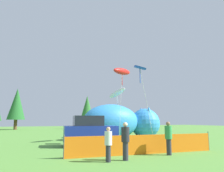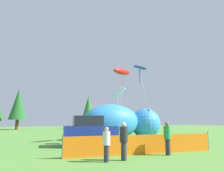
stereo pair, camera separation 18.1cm
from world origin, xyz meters
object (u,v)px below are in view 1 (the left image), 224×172
(spectator_in_black_shirt, at_px, (125,139))
(kite_red_lizard, at_px, (122,72))
(spectator_in_grey_shirt, at_px, (168,137))
(spectator_in_blue_shirt, at_px, (108,143))
(kite_white_ghost, at_px, (117,93))
(kite_blue_box, at_px, (140,69))
(folding_chair, at_px, (167,137))
(parked_car, at_px, (90,131))
(inflatable_cat, at_px, (121,123))

(spectator_in_black_shirt, distance_m, kite_red_lizard, 10.48)
(spectator_in_grey_shirt, relative_size, spectator_in_blue_shirt, 1.15)
(kite_red_lizard, height_order, kite_white_ghost, kite_red_lizard)
(spectator_in_black_shirt, distance_m, kite_blue_box, 8.67)
(spectator_in_black_shirt, height_order, kite_red_lizard, kite_red_lizard)
(kite_blue_box, bearing_deg, kite_white_ghost, 82.47)
(folding_chair, xyz_separation_m, kite_white_ghost, (-1.24, 6.82, 4.31))
(folding_chair, bearing_deg, kite_blue_box, -27.75)
(folding_chair, distance_m, kite_white_ghost, 8.16)
(kite_blue_box, bearing_deg, spectator_in_blue_shirt, -133.21)
(parked_car, xyz_separation_m, spectator_in_grey_shirt, (2.73, -5.71, -0.09))
(spectator_in_blue_shirt, bearing_deg, parked_car, 79.50)
(folding_chair, relative_size, kite_red_lizard, 0.13)
(parked_car, bearing_deg, kite_white_ghost, 57.84)
(parked_car, height_order, inflatable_cat, inflatable_cat)
(folding_chair, relative_size, spectator_in_grey_shirt, 0.51)
(spectator_in_blue_shirt, bearing_deg, inflatable_cat, 60.88)
(folding_chair, xyz_separation_m, inflatable_cat, (-1.33, 5.71, 1.07))
(parked_car, xyz_separation_m, kite_white_ghost, (4.89, 5.59, 3.77))
(folding_chair, bearing_deg, inflatable_cat, -89.30)
(spectator_in_black_shirt, height_order, spectator_in_blue_shirt, spectator_in_black_shirt)
(spectator_in_black_shirt, relative_size, spectator_in_blue_shirt, 1.13)
(folding_chair, distance_m, kite_blue_box, 5.96)
(inflatable_cat, bearing_deg, parked_car, -136.20)
(kite_blue_box, bearing_deg, spectator_in_grey_shirt, -104.84)
(spectator_in_blue_shirt, bearing_deg, kite_red_lizard, 59.24)
(kite_blue_box, bearing_deg, inflatable_cat, 81.83)
(spectator_in_blue_shirt, relative_size, kite_blue_box, 0.25)
(spectator_in_black_shirt, relative_size, kite_blue_box, 0.28)
(inflatable_cat, bearing_deg, folding_chair, -76.03)
(spectator_in_black_shirt, xyz_separation_m, kite_red_lizard, (3.91, 8.08, 5.40))
(folding_chair, bearing_deg, spectator_in_black_shirt, 25.40)
(folding_chair, relative_size, kite_white_ghost, 0.17)
(spectator_in_grey_shirt, bearing_deg, kite_red_lizard, 82.87)
(kite_blue_box, distance_m, kite_white_ghost, 6.43)
(parked_car, distance_m, spectator_in_blue_shirt, 6.33)
(spectator_in_grey_shirt, bearing_deg, spectator_in_blue_shirt, -172.53)
(folding_chair, distance_m, spectator_in_blue_shirt, 8.84)
(kite_white_ghost, bearing_deg, spectator_in_blue_shirt, -117.11)
(kite_blue_box, bearing_deg, parked_car, 170.77)
(folding_chair, bearing_deg, kite_white_ghost, -92.10)
(inflatable_cat, height_order, kite_red_lizard, kite_red_lizard)
(kite_white_ghost, bearing_deg, kite_blue_box, -97.53)
(kite_blue_box, xyz_separation_m, kite_white_ghost, (0.83, 6.25, -1.26))
(parked_car, height_order, kite_blue_box, kite_blue_box)
(spectator_in_black_shirt, bearing_deg, spectator_in_blue_shirt, -177.35)
(inflatable_cat, height_order, spectator_in_black_shirt, inflatable_cat)
(spectator_in_grey_shirt, distance_m, kite_blue_box, 7.31)
(folding_chair, xyz_separation_m, spectator_in_black_shirt, (-6.37, -4.95, 0.44))
(spectator_in_grey_shirt, bearing_deg, spectator_in_black_shirt, -171.04)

